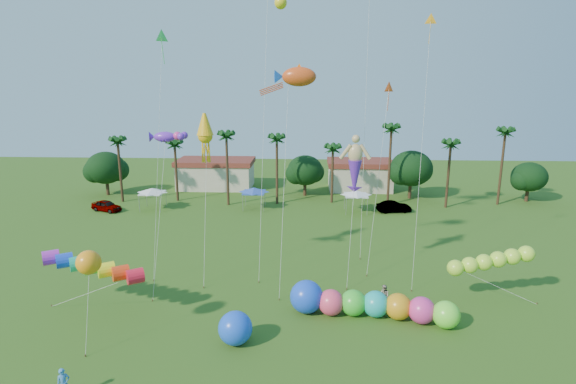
{
  "coord_description": "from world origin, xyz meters",
  "views": [
    {
      "loc": [
        1.56,
        -23.24,
        17.04
      ],
      "look_at": [
        0.0,
        10.0,
        9.0
      ],
      "focal_mm": 28.0,
      "sensor_mm": 36.0,
      "label": 1
    }
  ],
  "objects_px": {
    "car_b": "(394,207)",
    "spectator_b": "(384,296)",
    "blue_ball": "(235,328)",
    "car_a": "(106,206)",
    "spectator_a": "(64,384)",
    "caterpillar_inflatable": "(366,304)"
  },
  "relations": [
    {
      "from": "car_a",
      "to": "spectator_a",
      "type": "xyz_separation_m",
      "value": [
        14.3,
        -37.19,
        0.17
      ]
    },
    {
      "from": "car_a",
      "to": "spectator_b",
      "type": "distance_m",
      "value": 42.36
    },
    {
      "from": "spectator_b",
      "to": "caterpillar_inflatable",
      "type": "relative_size",
      "value": 0.14
    },
    {
      "from": "spectator_b",
      "to": "blue_ball",
      "type": "bearing_deg",
      "value": -89.3
    },
    {
      "from": "spectator_a",
      "to": "caterpillar_inflatable",
      "type": "distance_m",
      "value": 20.28
    },
    {
      "from": "car_b",
      "to": "spectator_b",
      "type": "relative_size",
      "value": 2.56
    },
    {
      "from": "car_a",
      "to": "spectator_b",
      "type": "relative_size",
      "value": 2.46
    },
    {
      "from": "car_b",
      "to": "blue_ball",
      "type": "xyz_separation_m",
      "value": [
        -16.43,
        -32.64,
        0.39
      ]
    },
    {
      "from": "car_a",
      "to": "spectator_b",
      "type": "bearing_deg",
      "value": -104.8
    },
    {
      "from": "car_b",
      "to": "spectator_a",
      "type": "distance_m",
      "value": 45.91
    },
    {
      "from": "caterpillar_inflatable",
      "to": "blue_ball",
      "type": "distance_m",
      "value": 9.97
    },
    {
      "from": "car_a",
      "to": "car_b",
      "type": "relative_size",
      "value": 0.96
    },
    {
      "from": "car_b",
      "to": "spectator_b",
      "type": "xyz_separation_m",
      "value": [
        -5.63,
        -26.96,
        0.14
      ]
    },
    {
      "from": "car_a",
      "to": "spectator_a",
      "type": "height_order",
      "value": "spectator_a"
    },
    {
      "from": "spectator_a",
      "to": "car_a",
      "type": "bearing_deg",
      "value": 76.01
    },
    {
      "from": "car_a",
      "to": "blue_ball",
      "type": "xyz_separation_m",
      "value": [
        22.91,
        -31.34,
        0.4
      ]
    },
    {
      "from": "spectator_b",
      "to": "caterpillar_inflatable",
      "type": "bearing_deg",
      "value": -70.74
    },
    {
      "from": "spectator_b",
      "to": "caterpillar_inflatable",
      "type": "xyz_separation_m",
      "value": [
        -1.65,
        -1.73,
        0.17
      ]
    },
    {
      "from": "car_a",
      "to": "car_b",
      "type": "distance_m",
      "value": 39.36
    },
    {
      "from": "car_a",
      "to": "car_b",
      "type": "xyz_separation_m",
      "value": [
        39.34,
        1.3,
        0.01
      ]
    },
    {
      "from": "spectator_a",
      "to": "caterpillar_inflatable",
      "type": "relative_size",
      "value": 0.15
    },
    {
      "from": "spectator_b",
      "to": "spectator_a",
      "type": "bearing_deg",
      "value": -86.35
    }
  ]
}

